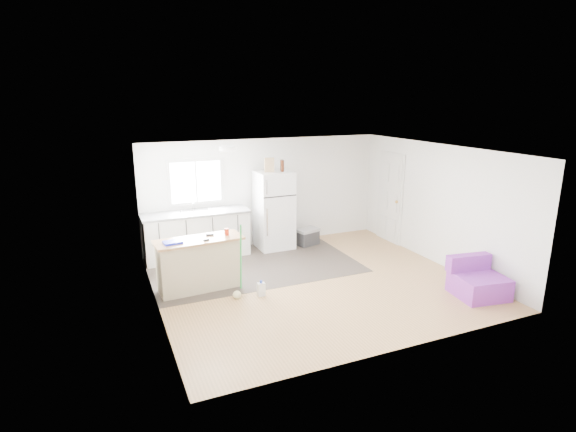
# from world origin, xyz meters

# --- Properties ---
(room) EXTENTS (5.51, 5.01, 2.41)m
(room) POSITION_xyz_m (0.00, 0.00, 1.20)
(room) COLOR olive
(room) RESTS_ON ground
(vinyl_zone) EXTENTS (4.05, 2.50, 0.00)m
(vinyl_zone) POSITION_xyz_m (-0.73, 1.25, 0.00)
(vinyl_zone) COLOR #2E2822
(vinyl_zone) RESTS_ON floor
(window) EXTENTS (1.18, 0.06, 0.98)m
(window) POSITION_xyz_m (-1.55, 2.49, 1.55)
(window) COLOR white
(window) RESTS_ON back_wall
(interior_door) EXTENTS (0.11, 0.92, 2.10)m
(interior_door) POSITION_xyz_m (2.72, 1.55, 1.02)
(interior_door) COLOR white
(interior_door) RESTS_ON right_wall
(ceiling_fixture) EXTENTS (0.30, 0.30, 0.07)m
(ceiling_fixture) POSITION_xyz_m (-1.20, 1.20, 2.36)
(ceiling_fixture) COLOR white
(ceiling_fixture) RESTS_ON ceiling
(kitchen_cabinets) EXTENTS (2.20, 0.69, 1.27)m
(kitchen_cabinets) POSITION_xyz_m (-1.65, 2.16, 0.50)
(kitchen_cabinets) COLOR white
(kitchen_cabinets) RESTS_ON floor
(peninsula) EXTENTS (1.54, 0.68, 0.92)m
(peninsula) POSITION_xyz_m (-1.98, 0.52, 0.47)
(peninsula) COLOR tan
(peninsula) RESTS_ON floor
(refrigerator) EXTENTS (0.77, 0.74, 1.72)m
(refrigerator) POSITION_xyz_m (0.07, 2.13, 0.86)
(refrigerator) COLOR white
(refrigerator) RESTS_ON floor
(cooler) EXTENTS (0.58, 0.47, 0.38)m
(cooler) POSITION_xyz_m (0.83, 1.99, 0.20)
(cooler) COLOR #2B2C2E
(cooler) RESTS_ON floor
(purple_seat) EXTENTS (0.89, 0.86, 0.65)m
(purple_seat) POSITION_xyz_m (2.30, -1.60, 0.24)
(purple_seat) COLOR purple
(purple_seat) RESTS_ON floor
(cleaner_jug) EXTENTS (0.13, 0.09, 0.28)m
(cleaner_jug) POSITION_xyz_m (-1.08, -0.18, 0.12)
(cleaner_jug) COLOR silver
(cleaner_jug) RESTS_ON floor
(mop) EXTENTS (0.24, 0.36, 1.29)m
(mop) POSITION_xyz_m (-1.45, -0.08, 0.23)
(mop) COLOR green
(mop) RESTS_ON floor
(red_cup) EXTENTS (0.09, 0.09, 0.12)m
(red_cup) POSITION_xyz_m (-1.45, 0.54, 0.98)
(red_cup) COLOR red
(red_cup) RESTS_ON peninsula
(blue_tray) EXTENTS (0.32, 0.25, 0.04)m
(blue_tray) POSITION_xyz_m (-2.40, 0.44, 0.94)
(blue_tray) COLOR #161ED0
(blue_tray) RESTS_ON peninsula
(tool_a) EXTENTS (0.15, 0.08, 0.03)m
(tool_a) POSITION_xyz_m (-1.73, 0.63, 0.94)
(tool_a) COLOR black
(tool_a) RESTS_ON peninsula
(tool_b) EXTENTS (0.11, 0.06, 0.03)m
(tool_b) POSITION_xyz_m (-1.86, 0.36, 0.93)
(tool_b) COLOR black
(tool_b) RESTS_ON peninsula
(cardboard_box) EXTENTS (0.22, 0.14, 0.30)m
(cardboard_box) POSITION_xyz_m (-0.04, 2.11, 1.87)
(cardboard_box) COLOR tan
(cardboard_box) RESTS_ON refrigerator
(bottle_left) EXTENTS (0.08, 0.08, 0.25)m
(bottle_left) POSITION_xyz_m (0.23, 2.01, 1.85)
(bottle_left) COLOR #3C180A
(bottle_left) RESTS_ON refrigerator
(bottle_right) EXTENTS (0.08, 0.08, 0.25)m
(bottle_right) POSITION_xyz_m (0.24, 2.09, 1.85)
(bottle_right) COLOR #3C180A
(bottle_right) RESTS_ON refrigerator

